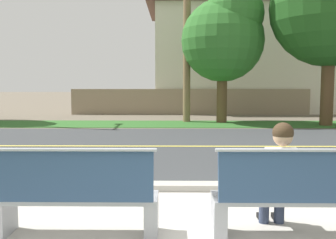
{
  "coord_description": "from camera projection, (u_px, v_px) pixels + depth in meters",
  "views": [
    {
      "loc": [
        -0.14,
        -3.42,
        1.65
      ],
      "look_at": [
        -0.22,
        3.56,
        1.0
      ],
      "focal_mm": 40.2,
      "sensor_mm": 36.0,
      "label": 1
    }
  ],
  "objects": [
    {
      "name": "seated_person_white",
      "position": [
        279.0,
        173.0,
        4.14
      ],
      "size": [
        0.52,
        0.68,
        1.25
      ],
      "color": "#333D56",
      "rests_on": "ground_plane"
    },
    {
      "name": "far_verge_grass",
      "position": [
        176.0,
        124.0,
        15.63
      ],
      "size": [
        48.0,
        2.8,
        0.02
      ],
      "primitive_type": "cube",
      "color": "#2D6026",
      "rests_on": "ground_plane"
    },
    {
      "name": "road_centre_line",
      "position": [
        178.0,
        146.0,
        10.02
      ],
      "size": [
        48.0,
        0.14,
        0.01
      ],
      "primitive_type": "cube",
      "color": "#E0CC4C",
      "rests_on": "ground_plane"
    },
    {
      "name": "ground_plane",
      "position": [
        177.0,
        138.0,
        11.52
      ],
      "size": [
        140.0,
        140.0,
        0.0
      ],
      "primitive_type": "plane",
      "color": "#665B4C"
    },
    {
      "name": "shade_tree_left",
      "position": [
        225.0,
        34.0,
        15.91
      ],
      "size": [
        3.52,
        3.52,
        5.8
      ],
      "color": "brown",
      "rests_on": "ground_plane"
    },
    {
      "name": "street_asphalt",
      "position": [
        178.0,
        146.0,
        10.02
      ],
      "size": [
        52.0,
        8.0,
        0.01
      ],
      "primitive_type": "cube",
      "color": "#383A3D",
      "rests_on": "ground_plane"
    },
    {
      "name": "bench_left",
      "position": [
        76.0,
        197.0,
        4.02
      ],
      "size": [
        1.76,
        0.48,
        1.01
      ],
      "color": "#9EA0A8",
      "rests_on": "ground_plane"
    },
    {
      "name": "curb_edge",
      "position": [
        181.0,
        187.0,
        5.89
      ],
      "size": [
        44.0,
        0.3,
        0.11
      ],
      "primitive_type": "cube",
      "color": "#ADA89E",
      "rests_on": "ground_plane"
    },
    {
      "name": "bench_right",
      "position": [
        296.0,
        198.0,
        3.99
      ],
      "size": [
        1.76,
        0.48,
        1.01
      ],
      "color": "#9EA0A8",
      "rests_on": "ground_plane"
    },
    {
      "name": "garden_wall",
      "position": [
        190.0,
        102.0,
        20.62
      ],
      "size": [
        13.0,
        0.36,
        1.4
      ],
      "primitive_type": "cube",
      "color": "gray",
      "rests_on": "ground_plane"
    },
    {
      "name": "house_across_street",
      "position": [
        260.0,
        56.0,
        23.49
      ],
      "size": [
        13.84,
        6.91,
        6.74
      ],
      "color": "beige",
      "rests_on": "ground_plane"
    }
  ]
}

